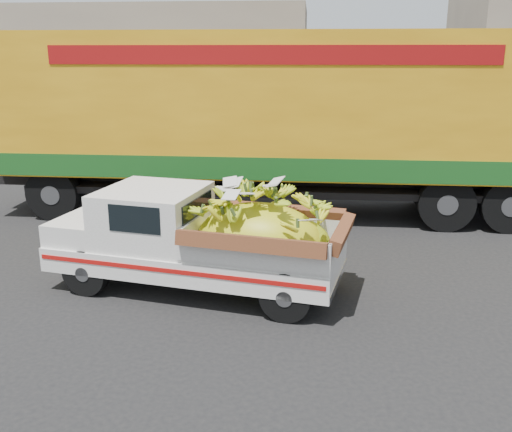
{
  "coord_description": "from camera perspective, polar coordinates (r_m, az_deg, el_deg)",
  "views": [
    {
      "loc": [
        1.24,
        -7.1,
        3.4
      ],
      "look_at": [
        0.47,
        1.07,
        1.03
      ],
      "focal_mm": 40.0,
      "sensor_mm": 36.0,
      "label": 1
    }
  ],
  "objects": [
    {
      "name": "ground",
      "position": [
        7.97,
        -4.13,
        -9.22
      ],
      "size": [
        100.0,
        100.0,
        0.0
      ],
      "primitive_type": "plane",
      "color": "black",
      "rests_on": "ground"
    },
    {
      "name": "curb",
      "position": [
        14.98,
        0.5,
        3.26
      ],
      "size": [
        60.0,
        0.25,
        0.15
      ],
      "primitive_type": "cube",
      "color": "gray",
      "rests_on": "ground"
    },
    {
      "name": "sidewalk",
      "position": [
        17.03,
        1.11,
        4.81
      ],
      "size": [
        60.0,
        4.0,
        0.14
      ],
      "primitive_type": "cube",
      "color": "gray",
      "rests_on": "ground"
    },
    {
      "name": "building_left",
      "position": [
        24.39,
        -17.36,
        13.26
      ],
      "size": [
        18.0,
        6.0,
        5.0
      ],
      "primitive_type": "cube",
      "color": "gray",
      "rests_on": "ground"
    },
    {
      "name": "pickup_truck",
      "position": [
        8.24,
        -3.97,
        -2.36
      ],
      "size": [
        4.45,
        2.34,
        1.48
      ],
      "rotation": [
        0.0,
        0.0,
        -0.2
      ],
      "color": "black",
      "rests_on": "ground"
    },
    {
      "name": "semi_trailer",
      "position": [
        12.2,
        1.75,
        10.06
      ],
      "size": [
        12.0,
        2.58,
        3.8
      ],
      "rotation": [
        0.0,
        0.0,
        -0.01
      ],
      "color": "black",
      "rests_on": "ground"
    }
  ]
}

